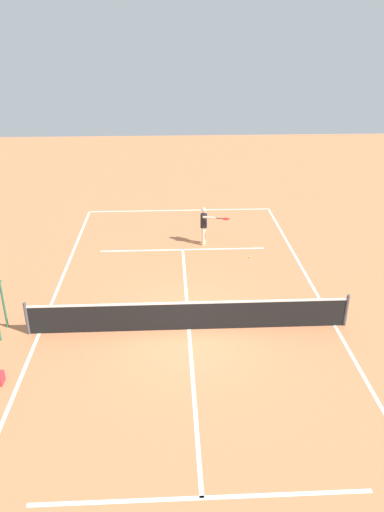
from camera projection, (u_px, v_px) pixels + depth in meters
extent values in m
plane|color=#D37A4C|center=(189.00, 329.00, 15.06)|extent=(60.00, 60.00, 0.00)
cube|color=white|center=(180.00, 210.00, 24.90)|extent=(9.06, 0.10, 0.01)
cube|color=white|center=(335.00, 325.00, 15.26)|extent=(0.10, 21.71, 0.01)
cube|color=white|center=(39.00, 333.00, 14.86)|extent=(0.10, 21.71, 0.01)
cube|color=white|center=(183.00, 250.00, 20.48)|extent=(6.79, 0.10, 0.01)
cube|color=white|center=(202.00, 498.00, 9.65)|extent=(6.79, 0.10, 0.01)
cube|color=white|center=(189.00, 329.00, 15.06)|extent=(0.10, 11.94, 0.01)
cylinder|color=#4C4C51|center=(346.00, 310.00, 15.05)|extent=(0.10, 0.10, 1.07)
cylinder|color=#4C4C51|center=(27.00, 318.00, 14.63)|extent=(0.10, 0.10, 1.07)
cube|color=black|center=(189.00, 317.00, 14.87)|extent=(9.66, 0.03, 0.91)
cube|color=white|center=(189.00, 303.00, 14.67)|extent=(9.66, 0.04, 0.06)
cylinder|color=beige|center=(204.00, 235.00, 20.93)|extent=(0.12, 0.12, 0.77)
cylinder|color=beige|center=(203.00, 237.00, 20.75)|extent=(0.12, 0.12, 0.77)
cylinder|color=black|center=(204.00, 221.00, 20.56)|extent=(0.28, 0.28, 0.60)
sphere|color=beige|center=(204.00, 210.00, 20.36)|extent=(0.22, 0.22, 0.22)
cylinder|color=beige|center=(205.00, 218.00, 20.70)|extent=(0.09, 0.09, 0.53)
cylinder|color=beige|center=(209.00, 218.00, 20.24)|extent=(0.54, 0.23, 0.09)
cylinder|color=black|center=(219.00, 218.00, 20.16)|extent=(0.26, 0.11, 0.04)
ellipsoid|color=red|center=(226.00, 219.00, 20.09)|extent=(0.39, 0.36, 0.04)
sphere|color=#CCE033|center=(250.00, 257.00, 19.73)|extent=(0.07, 0.07, 0.07)
cylinder|color=#2D6B4C|center=(4.00, 305.00, 14.85)|extent=(0.07, 0.07, 1.55)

